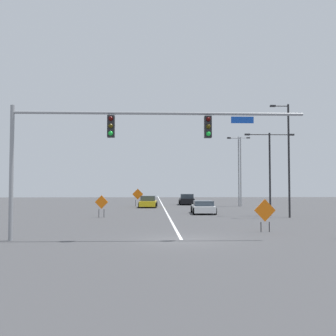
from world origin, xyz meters
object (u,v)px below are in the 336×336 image
object	(u,v)px
construction_sign_right_lane	(265,212)
street_lamp_near_right	(239,166)
street_lamp_far_right	(240,168)
street_lamp_mid_right	(270,165)
car_white_approaching	(203,207)
construction_sign_left_lane	(101,203)
construction_sign_right_shoulder	(138,195)
traffic_signal_assembly	(116,136)
street_lamp_far_left	(288,156)
car_yellow_mid	(148,202)
car_black_passing	(187,200)

from	to	relation	value
construction_sign_right_lane	street_lamp_near_right	bearing A→B (deg)	80.49
street_lamp_far_right	street_lamp_mid_right	xyz separation A→B (m)	(-0.87, -15.60, -0.41)
construction_sign_right_lane	car_white_approaching	world-z (taller)	construction_sign_right_lane
street_lamp_mid_right	construction_sign_left_lane	size ratio (longest dim) A/B	3.97
construction_sign_right_shoulder	car_white_approaching	world-z (taller)	construction_sign_right_shoulder
traffic_signal_assembly	street_lamp_far_left	xyz separation A→B (m)	(12.77, 12.91, 0.08)
street_lamp_far_left	traffic_signal_assembly	bearing A→B (deg)	-134.67
construction_sign_right_lane	construction_sign_left_lane	distance (m)	14.90
traffic_signal_assembly	construction_sign_right_shoulder	xyz separation A→B (m)	(-0.12, 32.20, -3.53)
street_lamp_far_right	car_white_approaching	world-z (taller)	street_lamp_far_right
street_lamp_mid_right	construction_sign_right_shoulder	xyz separation A→B (m)	(-11.98, 17.33, -2.95)
street_lamp_mid_right	car_yellow_mid	xyz separation A→B (m)	(-10.61, 14.19, -3.70)
construction_sign_right_shoulder	construction_sign_left_lane	world-z (taller)	construction_sign_right_shoulder
car_black_passing	car_yellow_mid	bearing A→B (deg)	-129.43
street_lamp_far_right	street_lamp_near_right	bearing A→B (deg)	100.98
car_white_approaching	car_black_passing	size ratio (longest dim) A/B	1.02
traffic_signal_assembly	street_lamp_far_left	distance (m)	18.16
construction_sign_right_shoulder	car_white_approaching	distance (m)	15.81
construction_sign_right_lane	car_white_approaching	distance (m)	14.89
street_lamp_mid_right	construction_sign_right_lane	size ratio (longest dim) A/B	3.91
traffic_signal_assembly	car_black_passing	xyz separation A→B (m)	(6.47, 35.39, -4.24)
traffic_signal_assembly	car_yellow_mid	xyz separation A→B (m)	(1.26, 29.06, -4.28)
street_lamp_far_left	street_lamp_far_right	bearing A→B (deg)	90.11
car_black_passing	construction_sign_left_lane	bearing A→B (deg)	-112.24
car_black_passing	car_white_approaching	bearing A→B (deg)	-90.01
street_lamp_near_right	construction_sign_left_lane	distance (m)	23.12
car_black_passing	street_lamp_near_right	bearing A→B (deg)	-36.53
street_lamp_near_right	street_lamp_mid_right	xyz separation A→B (m)	(-0.80, -15.93, -0.76)
street_lamp_mid_right	car_black_passing	world-z (taller)	street_lamp_mid_right
traffic_signal_assembly	street_lamp_mid_right	xyz separation A→B (m)	(11.87, 14.87, -0.58)
construction_sign_right_shoulder	construction_sign_right_lane	world-z (taller)	construction_sign_right_shoulder
traffic_signal_assembly	construction_sign_right_shoulder	bearing A→B (deg)	90.21
construction_sign_right_lane	car_black_passing	world-z (taller)	construction_sign_right_lane
construction_sign_right_shoulder	traffic_signal_assembly	bearing A→B (deg)	-89.79
construction_sign_left_lane	car_yellow_mid	xyz separation A→B (m)	(3.65, 15.34, -0.48)
construction_sign_right_shoulder	car_black_passing	distance (m)	7.35
traffic_signal_assembly	construction_sign_right_lane	distance (m)	9.39
construction_sign_left_lane	car_white_approaching	distance (m)	9.79
street_lamp_far_left	construction_sign_right_lane	xyz separation A→B (m)	(-4.75, -9.86, -3.89)
street_lamp_far_right	traffic_signal_assembly	bearing A→B (deg)	-112.68
street_lamp_far_right	car_white_approaching	bearing A→B (deg)	-116.41
construction_sign_left_lane	car_yellow_mid	distance (m)	15.78
street_lamp_far_right	car_yellow_mid	world-z (taller)	street_lamp_far_right
street_lamp_far_right	car_yellow_mid	xyz separation A→B (m)	(-11.47, -1.41, -4.11)
traffic_signal_assembly	car_white_approaching	size ratio (longest dim) A/B	3.13
traffic_signal_assembly	street_lamp_near_right	bearing A→B (deg)	67.64
street_lamp_far_right	car_black_passing	bearing A→B (deg)	141.82
construction_sign_right_lane	street_lamp_mid_right	bearing A→B (deg)	71.96
construction_sign_left_lane	car_white_approaching	size ratio (longest dim) A/B	0.40
construction_sign_right_lane	traffic_signal_assembly	bearing A→B (deg)	-159.14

